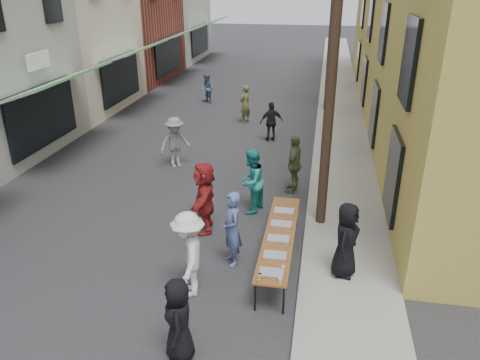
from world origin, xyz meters
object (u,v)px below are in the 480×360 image
(utility_pole_mid, at_px, (333,18))
(guest_front_c, at_px, (251,181))
(utility_pole_near, at_px, (333,59))
(utility_pole_far, at_px, (333,4))
(guest_front_a, at_px, (179,320))
(server, at_px, (346,240))
(catering_tray_sausage, at_px, (271,274))
(serving_table, at_px, (279,236))

(utility_pole_mid, xyz_separation_m, guest_front_c, (-2.01, -11.56, -3.54))
(utility_pole_near, distance_m, utility_pole_far, 24.00)
(utility_pole_near, xyz_separation_m, utility_pole_far, (0.00, 24.00, 0.00))
(guest_front_a, height_order, guest_front_c, guest_front_c)
(utility_pole_far, xyz_separation_m, server, (0.56, -26.40, -3.52))
(utility_pole_mid, bearing_deg, guest_front_a, -97.74)
(catering_tray_sausage, bearing_deg, utility_pole_far, 88.05)
(utility_pole_near, height_order, server, utility_pole_near)
(utility_pole_near, bearing_deg, utility_pole_far, 90.00)
(utility_pole_far, bearing_deg, catering_tray_sausage, -91.95)
(serving_table, distance_m, server, 1.57)
(server, bearing_deg, catering_tray_sausage, 146.95)
(utility_pole_mid, bearing_deg, utility_pole_far, 90.00)
(utility_pole_near, bearing_deg, guest_front_c, 167.71)
(utility_pole_mid, xyz_separation_m, catering_tray_sausage, (-0.94, -15.69, -3.71))
(utility_pole_mid, height_order, server, utility_pole_mid)
(utility_pole_near, height_order, serving_table, utility_pole_near)
(utility_pole_far, xyz_separation_m, guest_front_c, (-2.01, -23.56, -3.54))
(utility_pole_near, height_order, guest_front_c, utility_pole_near)
(catering_tray_sausage, distance_m, guest_front_c, 4.27)
(utility_pole_far, height_order, server, utility_pole_far)
(utility_pole_near, height_order, utility_pole_mid, same)
(serving_table, bearing_deg, guest_front_c, 113.35)
(guest_front_a, height_order, server, server)
(utility_pole_near, relative_size, utility_pole_mid, 1.00)
(guest_front_c, bearing_deg, serving_table, 41.22)
(guest_front_a, bearing_deg, serving_table, 142.25)
(catering_tray_sausage, bearing_deg, utility_pole_mid, 86.56)
(serving_table, distance_m, guest_front_a, 3.65)
(utility_pole_near, bearing_deg, catering_tray_sausage, -104.34)
(catering_tray_sausage, bearing_deg, serving_table, 90.00)
(utility_pole_mid, relative_size, serving_table, 2.25)
(catering_tray_sausage, bearing_deg, guest_front_a, -129.71)
(guest_front_c, bearing_deg, server, 60.05)
(utility_pole_far, distance_m, serving_table, 26.33)
(catering_tray_sausage, xyz_separation_m, guest_front_a, (-1.42, -1.71, 0.03))
(catering_tray_sausage, distance_m, guest_front_a, 2.22)
(utility_pole_far, relative_size, serving_table, 2.25)
(serving_table, height_order, server, server)
(catering_tray_sausage, relative_size, server, 0.28)
(utility_pole_far, xyz_separation_m, serving_table, (-0.94, -26.04, -3.79))
(catering_tray_sausage, xyz_separation_m, guest_front_c, (-1.07, 4.13, 0.17))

